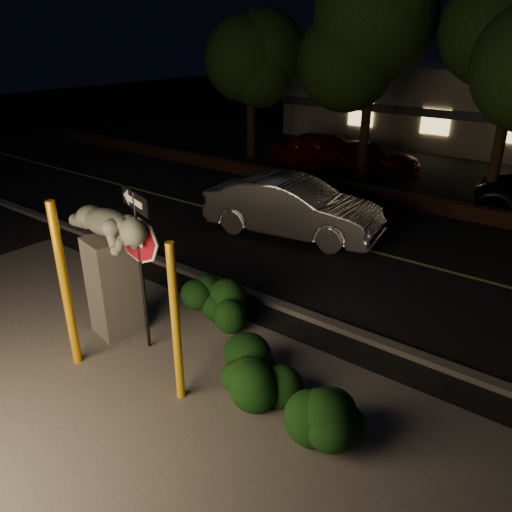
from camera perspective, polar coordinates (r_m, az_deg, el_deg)
The scene contains 20 objects.
ground at distance 17.22m, azimuth 14.50°, elevation 4.46°, with size 90.00×90.00×0.00m, color black.
patio at distance 9.24m, azimuth -15.40°, elevation -14.02°, with size 14.00×6.00×0.02m, color #4C4944.
road at distance 14.66m, azimuth 9.73°, elevation 1.43°, with size 80.00×8.00×0.01m, color black.
lane_marking at distance 14.65m, azimuth 9.73°, elevation 1.47°, with size 80.00×0.12×0.01m, color #AC9E45.
curb at distance 11.49m, azimuth -0.07°, elevation -4.60°, with size 80.00×0.25×0.12m, color #4C4944.
brick_wall at distance 18.29m, azimuth 16.25°, elevation 6.25°, with size 40.00×0.35×0.50m, color #412314.
parking_lot at distance 23.59m, azimuth 21.51°, elevation 8.84°, with size 40.00×12.00×0.01m, color black.
building at distance 30.90m, azimuth 26.69°, elevation 15.10°, with size 22.00×10.20×4.00m.
tree_far_a at distance 22.95m, azimuth -0.64°, elevation 23.59°, with size 4.60×4.60×7.43m.
tree_far_b at distance 20.22m, azimuth 13.42°, elevation 24.93°, with size 5.20×5.20×8.41m.
yellow_pole_left at distance 9.26m, azimuth -20.99°, elevation -3.36°, with size 0.16×0.16×3.13m, color orange.
yellow_pole_right at distance 7.98m, azimuth -9.15°, elevation -7.81°, with size 0.14×0.14×2.81m, color #FFB212.
signpost at distance 9.05m, azimuth -13.27°, elevation 1.67°, with size 1.02×0.35×3.13m.
sculpture at distance 9.90m, azimuth -16.32°, elevation -0.04°, with size 2.57×1.15×2.75m.
hedge_center at distance 10.60m, azimuth -4.45°, elevation -4.74°, with size 1.83×0.86×0.95m, color black.
hedge_right at distance 8.50m, azimuth -0.40°, elevation -11.56°, with size 1.92×1.03×1.26m, color black.
hedge_far_right at distance 7.64m, azimuth 8.90°, elevation -18.06°, with size 1.43×0.89×0.99m, color black.
silver_sedan at distance 14.87m, azimuth 4.23°, elevation 5.59°, with size 1.83×5.23×1.72m, color #A6A5AA.
parked_car_red at distance 22.29m, azimuth 8.05°, elevation 11.65°, with size 1.96×4.88×1.66m, color maroon.
parked_car_darkred at distance 22.59m, azimuth 12.75°, elevation 10.97°, with size 1.79×4.41×1.28m, color #3C0A13.
Camera 1 is at (6.12, -5.09, 5.60)m, focal length 35.00 mm.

